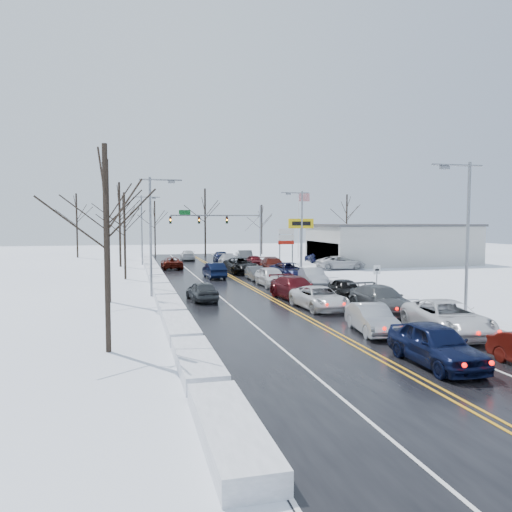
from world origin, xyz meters
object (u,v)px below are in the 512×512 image
object	(u,v)px
flagpole	(299,220)
queued_car_0	(435,365)
tires_plus_sign	(301,227)
oncoming_car_0	(214,278)
dealership_building	(391,244)
traffic_signal_mast	(226,223)

from	to	relation	value
flagpole	queued_car_0	size ratio (longest dim) A/B	2.02
flagpole	tires_plus_sign	bearing A→B (deg)	-108.44
flagpole	queued_car_0	bearing A→B (deg)	-103.76
tires_plus_sign	oncoming_car_0	bearing A→B (deg)	-143.23
dealership_building	oncoming_car_0	bearing A→B (deg)	-156.47
oncoming_car_0	flagpole	bearing A→B (deg)	-128.63
queued_car_0	oncoming_car_0	distance (m)	32.25
dealership_building	queued_car_0	bearing A→B (deg)	-117.29
flagpole	queued_car_0	distance (m)	57.26
traffic_signal_mast	tires_plus_sign	size ratio (longest dim) A/B	2.21
traffic_signal_mast	oncoming_car_0	size ratio (longest dim) A/B	2.82
flagpole	dealership_building	bearing A→B (deg)	-53.73
traffic_signal_mast	flagpole	world-z (taller)	flagpole
tires_plus_sign	oncoming_car_0	xyz separation A→B (m)	(-12.38, -9.25, -4.99)
flagpole	traffic_signal_mast	bearing A→B (deg)	-170.27
traffic_signal_mast	dealership_building	size ratio (longest dim) A/B	0.65
queued_car_0	oncoming_car_0	xyz separation A→B (m)	(-3.51, 32.06, 0.00)
traffic_signal_mast	flagpole	xyz separation A→B (m)	(11.72, 2.01, 0.45)
traffic_signal_mast	tires_plus_sign	bearing A→B (deg)	-59.54
dealership_building	queued_car_0	size ratio (longest dim) A/B	4.12
tires_plus_sign	flagpole	distance (m)	14.79
queued_car_0	flagpole	bearing A→B (deg)	76.98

